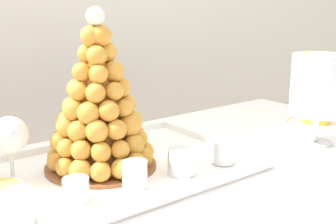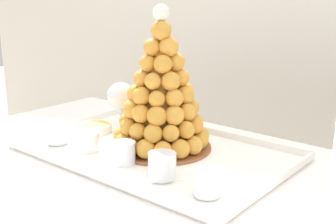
# 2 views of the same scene
# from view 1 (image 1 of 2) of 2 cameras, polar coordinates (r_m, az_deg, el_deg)

# --- Properties ---
(buffet_table) EXTENTS (1.51, 0.80, 0.77)m
(buffet_table) POSITION_cam_1_polar(r_m,az_deg,el_deg) (1.09, 1.38, -12.09)
(buffet_table) COLOR brown
(buffet_table) RESTS_ON ground_plane
(serving_tray) EXTENTS (0.67, 0.43, 0.02)m
(serving_tray) POSITION_cam_1_polar(r_m,az_deg,el_deg) (1.03, -7.89, -7.60)
(serving_tray) COLOR white
(serving_tray) RESTS_ON buffet_table
(croquembouche) EXTENTS (0.25, 0.25, 0.36)m
(croquembouche) POSITION_cam_1_polar(r_m,az_deg,el_deg) (1.01, -8.83, 0.50)
(croquembouche) COLOR brown
(croquembouche) RESTS_ON serving_tray
(dessert_cup_left) EXTENTS (0.05, 0.05, 0.06)m
(dessert_cup_left) POSITION_cam_1_polar(r_m,az_deg,el_deg) (0.83, -18.53, -11.55)
(dessert_cup_left) COLOR silver
(dessert_cup_left) RESTS_ON serving_tray
(dessert_cup_mid_left) EXTENTS (0.05, 0.05, 0.05)m
(dessert_cup_mid_left) POSITION_cam_1_polar(r_m,az_deg,el_deg) (0.88, -11.65, -9.89)
(dessert_cup_mid_left) COLOR silver
(dessert_cup_mid_left) RESTS_ON serving_tray
(dessert_cup_centre) EXTENTS (0.05, 0.05, 0.05)m
(dessert_cup_centre) POSITION_cam_1_polar(r_m,az_deg,el_deg) (0.93, -4.27, -8.01)
(dessert_cup_centre) COLOR silver
(dessert_cup_centre) RESTS_ON serving_tray
(dessert_cup_mid_right) EXTENTS (0.06, 0.06, 0.06)m
(dessert_cup_mid_right) POSITION_cam_1_polar(r_m,az_deg,el_deg) (0.99, 1.72, -6.45)
(dessert_cup_mid_right) COLOR silver
(dessert_cup_mid_right) RESTS_ON serving_tray
(dessert_cup_right) EXTENTS (0.05, 0.05, 0.05)m
(dessert_cup_right) POSITION_cam_1_polar(r_m,az_deg,el_deg) (1.07, 7.10, -5.20)
(dessert_cup_right) COLOR silver
(dessert_cup_right) RESTS_ON serving_tray
(creme_brulee_ramekin) EXTENTS (0.09, 0.09, 0.02)m
(creme_brulee_ramekin) POSITION_cam_1_polar(r_m,az_deg,el_deg) (0.95, -20.70, -9.36)
(creme_brulee_ramekin) COLOR white
(creme_brulee_ramekin) RESTS_ON serving_tray
(macaron_goblet) EXTENTS (0.15, 0.15, 0.25)m
(macaron_goblet) POSITION_cam_1_polar(r_m,az_deg,el_deg) (1.26, 18.62, 3.21)
(macaron_goblet) COLOR white
(macaron_goblet) RESTS_ON buffet_table
(fruit_tart_plate) EXTENTS (0.18, 0.18, 0.06)m
(fruit_tart_plate) POSITION_cam_1_polar(r_m,az_deg,el_deg) (1.49, 18.29, -0.92)
(fruit_tart_plate) COLOR white
(fruit_tart_plate) RESTS_ON buffet_table
(wine_glass) EXTENTS (0.08, 0.08, 0.15)m
(wine_glass) POSITION_cam_1_polar(r_m,az_deg,el_deg) (0.98, -19.60, -3.01)
(wine_glass) COLOR silver
(wine_glass) RESTS_ON buffet_table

